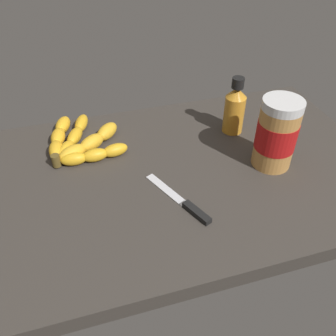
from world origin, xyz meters
The scene contains 5 objects.
ground_plane centered at (0.00, 0.00, -1.92)cm, with size 97.57×58.55×3.84cm, color #38332D.
banana_bunch centered at (19.55, -15.60, 1.66)cm, with size 18.85×20.71×3.60cm.
peanut_butter_jar centered at (-22.84, 3.50, 8.26)cm, with size 9.07×9.07×16.68cm.
honey_bottle centered at (-19.89, -11.75, 6.70)cm, with size 5.26×5.26×15.04cm.
butter_knife centered at (1.16, 10.21, 0.47)cm, with size 9.22×18.06×1.20cm.
Camera 1 is at (19.27, 60.43, 54.01)cm, focal length 38.81 mm.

